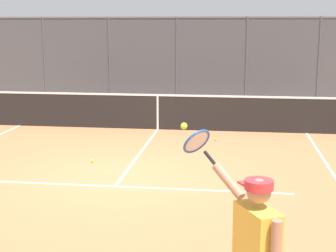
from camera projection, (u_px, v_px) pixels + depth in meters
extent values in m
plane|color=#B76B42|center=(122.00, 177.00, 9.36)|extent=(60.00, 60.00, 0.00)
cube|color=white|center=(115.00, 186.00, 8.83)|extent=(6.15, 0.05, 0.01)
cube|color=white|center=(141.00, 152.00, 11.24)|extent=(0.05, 4.96, 0.01)
cylinder|color=#474C51|center=(318.00, 63.00, 16.99)|extent=(0.07, 0.07, 3.06)
cylinder|color=#474C51|center=(246.00, 62.00, 17.30)|extent=(0.07, 0.07, 3.06)
cylinder|color=#474C51|center=(177.00, 61.00, 17.61)|extent=(0.07, 0.07, 3.06)
cylinder|color=#474C51|center=(109.00, 61.00, 17.92)|extent=(0.07, 0.07, 3.06)
cylinder|color=#474C51|center=(44.00, 60.00, 18.23)|extent=(0.07, 0.07, 3.06)
cylinder|color=#474C51|center=(177.00, 18.00, 17.31)|extent=(14.49, 0.05, 0.05)
cube|color=#474C51|center=(177.00, 61.00, 17.61)|extent=(14.49, 0.02, 3.06)
cube|color=#235B2D|center=(179.00, 64.00, 18.27)|extent=(17.49, 0.90, 2.76)
cube|color=#ADADA8|center=(176.00, 103.00, 17.72)|extent=(15.49, 0.18, 0.15)
cube|color=black|center=(158.00, 113.00, 13.56)|extent=(10.02, 0.02, 0.91)
cube|color=white|center=(158.00, 95.00, 13.47)|extent=(10.02, 0.04, 0.05)
cube|color=white|center=(158.00, 113.00, 13.56)|extent=(0.05, 0.04, 0.91)
cube|color=gold|center=(257.00, 239.00, 4.09)|extent=(0.40, 0.50, 0.53)
cylinder|color=#A87A5B|center=(276.00, 251.00, 3.82)|extent=(0.08, 0.08, 0.49)
cylinder|color=#A87A5B|center=(229.00, 181.00, 4.39)|extent=(0.32, 0.31, 0.28)
sphere|color=#A87A5B|center=(259.00, 191.00, 4.00)|extent=(0.20, 0.20, 0.20)
cylinder|color=red|center=(259.00, 185.00, 3.99)|extent=(0.31, 0.31, 0.08)
cube|color=red|center=(252.00, 184.00, 4.10)|extent=(0.24, 0.24, 0.02)
cylinder|color=black|center=(210.00, 159.00, 4.53)|extent=(0.14, 0.14, 0.13)
torus|color=#28569E|center=(197.00, 142.00, 4.65)|extent=(0.33, 0.34, 0.26)
cylinder|color=silver|center=(197.00, 142.00, 4.65)|extent=(0.27, 0.28, 0.21)
sphere|color=#CCDB33|center=(184.00, 126.00, 4.77)|extent=(0.07, 0.07, 0.07)
sphere|color=#D6E042|center=(92.00, 161.00, 10.38)|extent=(0.07, 0.07, 0.07)
sphere|color=#CCDB33|center=(246.00, 212.00, 7.56)|extent=(0.07, 0.07, 0.07)
sphere|color=#C1D138|center=(215.00, 139.00, 12.33)|extent=(0.07, 0.07, 0.07)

